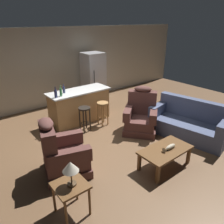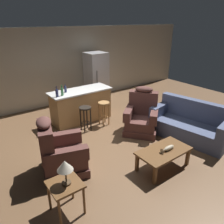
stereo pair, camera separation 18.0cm
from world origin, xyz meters
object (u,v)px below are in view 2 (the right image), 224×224
Objects in this scene: bar_stool_left at (85,114)px; refrigerator at (96,77)px; table_lamp at (65,167)px; bottle_short_amber at (65,89)px; couch at (190,125)px; bottle_tall_green at (62,91)px; bottle_wine_dark at (57,93)px; fish_figurine at (168,149)px; recliner_near_island at (142,117)px; recliner_near_lamp at (60,153)px; bar_stool_right at (104,109)px; coffee_table at (164,152)px; end_table at (65,189)px; kitchen_island at (81,105)px.

refrigerator reaches higher than bar_stool_left.
bar_stool_left is (1.62, 2.25, -0.40)m from table_lamp.
bottle_short_amber is at bearing 105.97° from bar_stool_left.
couch is 4.94× the size of table_lamp.
bottle_wine_dark is at bearing -170.66° from bottle_tall_green.
bottle_tall_green reaches higher than bottle_short_amber.
refrigerator is (1.06, 4.25, 0.42)m from fish_figurine.
recliner_near_lamp is at bearing -32.32° from recliner_near_island.
bottle_tall_green reaches higher than fish_figurine.
recliner_near_lamp is at bearing -132.71° from refrigerator.
bar_stool_right is 2.86× the size of bottle_short_amber.
bar_stool_left is at bearing -51.83° from bottle_tall_green.
coffee_table is 0.92× the size of recliner_near_island.
bar_stool_right is at bearing -41.03° from bottle_short_amber.
fish_figurine is at bearing -5.06° from end_table.
refrigerator is at bearing 52.29° from table_lamp.
bar_stool_right is (1.90, 1.24, 0.05)m from recliner_near_lamp.
couch reaches higher than coffee_table.
table_lamp is at bearing 176.58° from coffee_table.
bar_stool_left is (-0.43, 2.37, 0.11)m from coffee_table.
bottle_wine_dark is (1.10, 2.71, 0.60)m from end_table.
bar_stool_left is (-0.22, -0.63, -0.01)m from kitchen_island.
kitchen_island is 0.86m from bottle_tall_green.
couch is at bearing -45.77° from bottle_tall_green.
bottle_tall_green is (-1.93, -1.33, 0.18)m from refrigerator.
kitchen_island is 6.23× the size of bottle_tall_green.
bottle_tall_green is (-0.61, -0.13, 0.58)m from kitchen_island.
bottle_short_amber is (-1.39, 1.63, 0.62)m from recliner_near_island.
coffee_table is 3.21m from bottle_short_amber.
table_lamp is at bearing -115.70° from bottle_short_amber.
bar_stool_left is at bearing -77.37° from recliner_near_island.
refrigerator is (2.83, 3.07, 0.46)m from recliner_near_lamp.
end_table is 0.41m from table_lamp.
fish_figurine is 2.13m from end_table.
kitchen_island is at bearing -66.98° from couch.
refrigerator reaches higher than fish_figurine.
end_table is (-0.35, -1.00, 0.04)m from recliner_near_lamp.
refrigerator is 2.49m from bottle_wine_dark.
coffee_table is 1.63m from recliner_near_island.
end_table is 3.17m from bar_stool_right.
refrigerator reaches higher than bottle_wine_dark.
bottle_short_amber is at bearing 138.97° from bar_stool_right.
couch reaches higher than end_table.
end_table is 2.36× the size of bottle_short_amber.
couch is at bearing 5.08° from end_table.
bottle_wine_dark is (-2.50, 2.39, 0.72)m from couch.
bar_stool_right is (2.24, 2.23, 0.01)m from end_table.
bottle_wine_dark is at bearing 139.17° from bar_stool_left.
coffee_table is 1.60m from couch.
refrigerator is 6.09× the size of bottle_tall_green.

